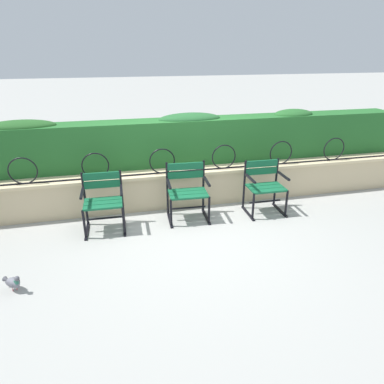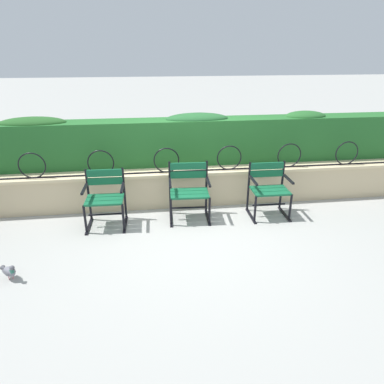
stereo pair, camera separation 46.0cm
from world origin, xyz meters
name	(u,v)px [view 2 (the right image)]	position (x,y,z in m)	size (l,w,h in m)	color
ground_plane	(193,229)	(0.00, 0.00, 0.00)	(60.00, 60.00, 0.00)	#9E9E99
stone_wall	(186,187)	(0.00, 0.93, 0.31)	(8.50, 0.41, 0.61)	#C6B289
iron_arch_fence	(170,162)	(-0.27, 0.86, 0.79)	(7.94, 0.02, 0.42)	black
hedge_row	(182,140)	(-0.02, 1.35, 1.02)	(8.33, 0.49, 0.87)	#236028
park_chair_left	(105,196)	(-1.28, 0.34, 0.46)	(0.59, 0.53, 0.84)	#145B38
park_chair_centre	(189,190)	(-0.01, 0.41, 0.47)	(0.65, 0.55, 0.88)	#145B38
park_chair_right	(269,188)	(1.26, 0.35, 0.46)	(0.61, 0.53, 0.84)	#145B38
pigeon_near_chairs	(9,271)	(-2.28, -0.92, 0.11)	(0.24, 0.23, 0.22)	slate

